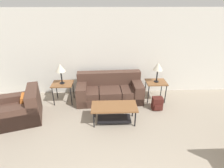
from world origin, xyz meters
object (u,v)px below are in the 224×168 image
Objects in this scene: coffee_table at (114,110)px; table_lamp_left at (60,68)px; couch at (110,91)px; side_table_right at (156,84)px; table_lamp_right at (158,67)px; side_table_left at (63,85)px; armchair at (22,109)px; backpack at (157,104)px.

table_lamp_left is (-1.45, 1.02, 0.73)m from coffee_table.
couch is 3.22× the size of side_table_right.
coffee_table is 1.88× the size of table_lamp_right.
armchair is at bearing -137.28° from side_table_left.
coffee_table is 1.80m from table_lamp_right.
side_table_right is at bearing 12.68° from armchair.
couch is at bearing 156.10° from backpack.
backpack is (-0.06, -0.51, -0.37)m from side_table_right.
side_table_right is 2.78m from table_lamp_left.
side_table_left is 2.75m from backpack.
couch is 3.33× the size of table_lamp_left.
armchair is 3.79m from table_lamp_right.
side_table_right is at bearing -3.10° from couch.
table_lamp_right is at bearing 12.68° from armchair.
armchair is 1.23m from side_table_left.
coffee_table is at bearing -141.57° from side_table_right.
table_lamp_left is 1.00× the size of table_lamp_right.
couch is 1.39m from side_table_left.
table_lamp_right reaches higher than couch.
coffee_table is at bearing -5.12° from armchair.
coffee_table is at bearing -141.57° from table_lamp_right.
table_lamp_left reaches higher than side_table_right.
side_table_right is (2.74, 0.00, 0.00)m from side_table_left.
side_table_right is at bearing 0.00° from side_table_left.
armchair is 2.05× the size of table_lamp_right.
side_table_left is 1.04× the size of table_lamp_left.
coffee_table is (0.08, -1.10, 0.04)m from couch.
backpack is (1.23, 0.52, -0.16)m from coffee_table.
armchair reaches higher than side_table_right.
couch reaches higher than side_table_right.
coffee_table is 3.07× the size of backpack.
table_lamp_left is (-1.37, -0.07, 0.77)m from couch.
armchair is 1.98× the size of side_table_left.
side_table_right is (1.37, -0.07, 0.25)m from couch.
armchair reaches higher than coffee_table.
armchair is at bearing -167.32° from side_table_right.
side_table_left is 0.52m from table_lamp_left.
coffee_table is at bearing -157.22° from backpack.
backpack is at bearing -10.72° from side_table_left.
side_table_left is 2.78m from table_lamp_right.
side_table_right is 1.69× the size of backpack.
side_table_right reaches higher than coffee_table.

